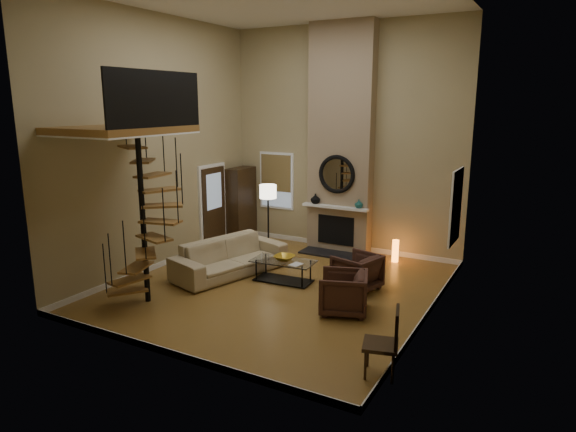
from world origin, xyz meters
The scene contains 32 objects.
ground centered at (0.00, 0.00, -0.01)m, with size 6.00×6.50×0.01m, color #A57935.
back_wall centered at (0.00, 3.25, 2.75)m, with size 6.00×0.02×5.50m, color tan.
front_wall centered at (0.00, -3.25, 2.75)m, with size 6.00×0.02×5.50m, color tan.
left_wall centered at (-3.00, 0.00, 2.75)m, with size 0.02×6.50×5.50m, color tan.
right_wall centered at (3.00, 0.00, 2.75)m, with size 0.02×6.50×5.50m, color tan.
baseboard_back centered at (0.00, 3.24, 0.06)m, with size 6.00×0.02×0.12m, color white.
baseboard_front centered at (0.00, -3.24, 0.06)m, with size 6.00×0.02×0.12m, color white.
baseboard_left centered at (-2.99, 0.00, 0.06)m, with size 0.02×6.50×0.12m, color white.
baseboard_right centered at (2.99, 0.00, 0.06)m, with size 0.02×6.50×0.12m, color white.
chimney_breast centered at (0.00, 3.06, 2.75)m, with size 1.60×0.38×5.50m, color #90795D.
hearth centered at (0.00, 2.57, 0.02)m, with size 1.50×0.60×0.04m, color black.
firebox centered at (0.00, 2.86, 0.55)m, with size 0.95×0.02×0.72m, color black.
mantel centered at (0.00, 2.78, 1.15)m, with size 1.70×0.18×0.06m, color white.
mirror_frame centered at (0.00, 2.84, 1.95)m, with size 0.94×0.94×0.10m, color black.
mirror_disc centered at (0.00, 2.85, 1.95)m, with size 0.80×0.80×0.01m, color white.
vase_left centered at (-0.55, 2.82, 1.30)m, with size 0.24×0.24×0.25m, color black.
vase_right centered at (0.60, 2.82, 1.28)m, with size 0.20×0.20×0.21m, color #164E4A.
window_back centered at (-1.90, 3.22, 1.62)m, with size 1.02×0.06×1.52m.
window_right centered at (2.97, 2.00, 1.63)m, with size 0.06×1.02×1.52m.
entry_door centered at (-2.95, 1.80, 1.05)m, with size 0.10×1.05×2.16m.
loft centered at (-2.04, -1.80, 3.24)m, with size 1.70×2.20×1.09m.
spiral_stair centered at (-1.78, -1.79, 1.78)m, with size 1.47×1.47×4.06m.
hutch centered at (-2.74, 2.76, 0.95)m, with size 0.42×0.89×1.99m, color #322010.
sofa centered at (-1.33, 0.21, 0.40)m, with size 2.55×1.00×0.74m, color tan.
armchair_near centered at (1.48, 0.66, 0.35)m, with size 0.79×0.81×0.74m, color #3F241D.
armchair_far centered at (1.68, -0.47, 0.35)m, with size 0.81×0.84×0.76m, color #3F241D.
coffee_table centered at (-0.09, 0.36, 0.28)m, with size 1.35×0.74×0.48m.
bowl centered at (-0.09, 0.41, 0.50)m, with size 0.42×0.42×0.10m, color gold.
book centered at (0.26, 0.21, 0.46)m, with size 0.21×0.28×0.03m, color gray.
floor_lamp centered at (-1.39, 1.93, 1.41)m, with size 0.41×0.41×1.71m.
accent_lamp centered at (1.55, 2.78, 0.25)m, with size 0.15×0.15×0.54m, color orange.
side_chair centered at (2.96, -2.21, 0.53)m, with size 0.57×0.57×0.99m.
Camera 1 is at (4.82, -8.38, 3.67)m, focal length 31.61 mm.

